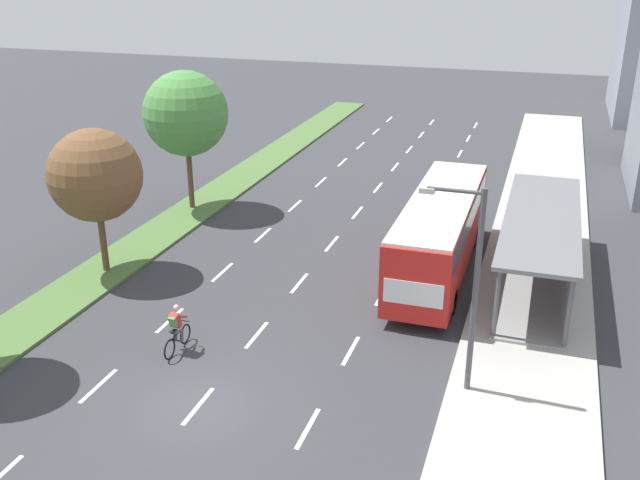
{
  "coord_description": "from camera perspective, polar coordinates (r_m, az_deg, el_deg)",
  "views": [
    {
      "loc": [
        9.11,
        -16.01,
        12.7
      ],
      "look_at": [
        0.25,
        11.08,
        1.2
      ],
      "focal_mm": 40.06,
      "sensor_mm": 36.0,
      "label": 1
    }
  ],
  "objects": [
    {
      "name": "ground_plane",
      "position": [
        22.37,
        -9.73,
        -12.98
      ],
      "size": [
        140.0,
        140.0,
        0.0
      ],
      "primitive_type": "plane",
      "color": "#38383D"
    },
    {
      "name": "median_strip",
      "position": [
        41.95,
        -7.36,
        4.25
      ],
      "size": [
        2.6,
        52.0,
        0.12
      ],
      "primitive_type": "cube",
      "color": "#4C7038",
      "rests_on": "ground"
    },
    {
      "name": "sidewalk_right",
      "position": [
        38.16,
        17.27,
        1.63
      ],
      "size": [
        4.5,
        52.0,
        0.15
      ],
      "primitive_type": "cube",
      "color": "#ADAAA3",
      "rests_on": "ground"
    },
    {
      "name": "lane_divider_left",
      "position": [
        38.59,
        -2.02,
        2.75
      ],
      "size": [
        0.14,
        47.36,
        0.01
      ],
      "color": "white",
      "rests_on": "ground"
    },
    {
      "name": "lane_divider_center",
      "position": [
        37.59,
        3.0,
        2.2
      ],
      "size": [
        0.14,
        47.36,
        0.01
      ],
      "color": "white",
      "rests_on": "ground"
    },
    {
      "name": "lane_divider_right",
      "position": [
        36.9,
        8.25,
        1.61
      ],
      "size": [
        0.14,
        47.36,
        0.01
      ],
      "color": "white",
      "rests_on": "ground"
    },
    {
      "name": "bus_shelter",
      "position": [
        30.02,
        17.64,
        -0.26
      ],
      "size": [
        2.9,
        11.37,
        2.86
      ],
      "color": "gray",
      "rests_on": "sidewalk_right"
    },
    {
      "name": "bus",
      "position": [
        30.11,
        9.57,
        0.98
      ],
      "size": [
        2.54,
        11.29,
        3.37
      ],
      "color": "red",
      "rests_on": "ground"
    },
    {
      "name": "cyclist",
      "position": [
        24.88,
        -11.39,
        -7.1
      ],
      "size": [
        0.46,
        1.82,
        1.71
      ],
      "color": "black",
      "rests_on": "ground"
    },
    {
      "name": "median_tree_second",
      "position": [
        30.45,
        -17.52,
        4.94
      ],
      "size": [
        3.83,
        3.83,
        6.11
      ],
      "color": "brown",
      "rests_on": "median_strip"
    },
    {
      "name": "median_tree_third",
      "position": [
        37.33,
        -10.68,
        9.88
      ],
      "size": [
        4.33,
        4.33,
        7.17
      ],
      "color": "brown",
      "rests_on": "median_strip"
    },
    {
      "name": "streetlight",
      "position": [
        21.29,
        11.92,
        -2.98
      ],
      "size": [
        1.91,
        0.24,
        6.5
      ],
      "color": "#4C4C51",
      "rests_on": "sidewalk_right"
    }
  ]
}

